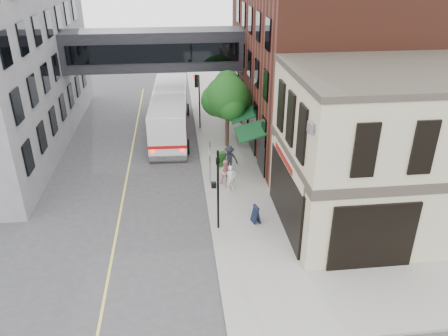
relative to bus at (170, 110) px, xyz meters
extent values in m
plane|color=#38383A|center=(2.03, -16.77, -1.86)|extent=(120.00, 120.00, 0.00)
cube|color=gray|center=(4.03, -2.77, -1.79)|extent=(4.00, 60.00, 0.15)
cube|color=#BFB392|center=(11.03, -14.77, 2.21)|extent=(10.00, 8.00, 8.15)
cube|color=#38332B|center=(11.03, -14.77, 2.29)|extent=(10.12, 8.12, 0.50)
cube|color=#38332B|center=(11.03, -14.77, 6.44)|extent=(10.12, 8.12, 0.30)
cube|color=black|center=(5.97, -14.77, -0.01)|extent=(0.14, 6.40, 3.40)
cube|color=black|center=(5.93, -14.77, -0.01)|extent=(0.04, 5.90, 3.00)
cube|color=maroon|center=(5.91, -14.17, 1.94)|extent=(0.03, 3.60, 0.32)
cube|color=#502519|center=(12.03, -1.77, 5.14)|extent=(12.00, 18.00, 14.00)
cube|color=#0C371F|center=(5.17, -3.02, 1.14)|extent=(1.80, 13.00, 0.40)
cube|color=black|center=(-0.97, 1.23, 4.64)|extent=(14.00, 3.00, 3.00)
cube|color=black|center=(-0.97, -0.32, 4.64)|extent=(13.00, 0.08, 1.40)
cube|color=black|center=(-0.97, 2.78, 4.64)|extent=(13.00, 0.08, 1.40)
cylinder|color=black|center=(2.43, -14.77, 0.54)|extent=(0.12, 0.12, 4.50)
cube|color=black|center=(2.21, -14.77, 0.89)|extent=(0.25, 0.22, 0.30)
imported|color=black|center=(2.43, -14.77, 2.39)|extent=(0.20, 0.16, 1.00)
cylinder|color=black|center=(2.43, 0.23, 0.54)|extent=(0.12, 0.12, 4.50)
cube|color=black|center=(2.21, 0.23, 0.89)|extent=(0.25, 0.22, 0.30)
cube|color=black|center=(2.21, 0.23, 2.29)|extent=(0.28, 0.28, 1.00)
sphere|color=#FF0C05|center=(2.05, 0.23, 2.64)|extent=(0.18, 0.18, 0.18)
cylinder|color=gray|center=(2.43, -9.77, -0.21)|extent=(0.08, 0.08, 3.00)
cube|color=white|center=(2.41, -9.77, 0.49)|extent=(0.03, 0.75, 0.22)
cube|color=#0C591E|center=(2.41, -9.77, 1.04)|extent=(0.03, 0.70, 0.18)
cube|color=#B20C0C|center=(2.41, -9.77, -0.01)|extent=(0.03, 0.30, 0.40)
cylinder|color=#382619|center=(4.23, -3.77, -0.31)|extent=(0.28, 0.28, 2.80)
sphere|color=#124516|center=(4.23, -3.77, 2.09)|extent=(3.20, 3.20, 3.20)
sphere|color=#124516|center=(5.03, -3.27, 1.69)|extent=(2.20, 2.20, 2.20)
sphere|color=#124516|center=(3.53, -3.47, 1.79)|extent=(2.40, 2.40, 2.40)
sphere|color=#124516|center=(4.33, -3.17, 2.89)|extent=(2.00, 2.00, 2.00)
cube|color=#D8CC4C|center=(-2.97, -6.77, -1.86)|extent=(0.12, 40.00, 0.01)
cube|color=silver|center=(0.00, 0.00, -0.09)|extent=(3.16, 12.42, 3.11)
cube|color=black|center=(0.00, 0.00, 0.44)|extent=(3.22, 12.21, 1.13)
cube|color=#B20C0C|center=(0.00, 0.00, -0.63)|extent=(3.23, 12.45, 0.24)
cylinder|color=black|center=(-1.52, -4.44, -1.33)|extent=(0.36, 1.08, 1.07)
cylinder|color=black|center=(1.16, -4.55, -1.33)|extent=(0.36, 1.08, 1.07)
cylinder|color=black|center=(-1.18, 4.13, -1.33)|extent=(0.36, 1.08, 1.07)
cylinder|color=black|center=(1.50, 4.02, -1.33)|extent=(0.36, 1.08, 1.07)
imported|color=white|center=(3.62, -10.75, -0.89)|extent=(0.70, 0.58, 1.64)
imported|color=pink|center=(3.42, -9.88, -0.91)|extent=(0.82, 0.66, 1.61)
imported|color=black|center=(3.85, -8.11, -0.80)|extent=(1.33, 1.03, 1.82)
cube|color=#195413|center=(3.45, -7.25, -1.21)|extent=(0.57, 0.53, 0.99)
cube|color=black|center=(4.51, -14.46, -1.21)|extent=(0.48, 0.63, 0.99)
camera|label=1|loc=(0.51, -34.19, 11.43)|focal=35.00mm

